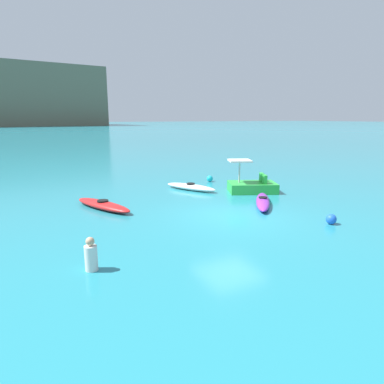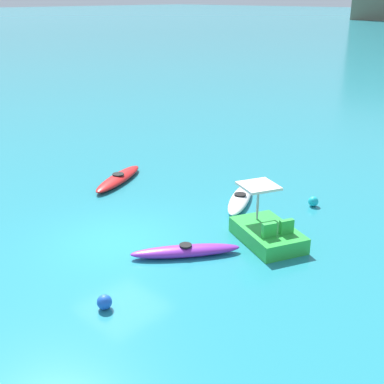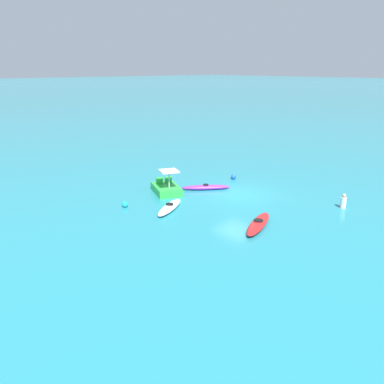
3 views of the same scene
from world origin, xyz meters
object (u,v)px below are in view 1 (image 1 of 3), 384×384
Objects in this scene: kayak_white at (191,187)px; person_near_shore at (91,256)px; buoy_cyan at (210,179)px; buoy_blue at (331,219)px; kayak_purple at (263,201)px; pedal_boat_green at (252,186)px; kayak_red at (103,205)px.

kayak_white is 10.04m from person_near_shore.
buoy_cyan is 0.42× the size of person_near_shore.
buoy_cyan is at bearing 37.54° from kayak_white.
buoy_cyan is (0.26, 9.24, -0.00)m from buoy_blue.
pedal_boat_green reaches higher than kayak_purple.
kayak_red is at bearing 158.03° from kayak_purple.
person_near_shore is at bearing 179.55° from buoy_blue.
buoy_blue is at bearing -0.45° from person_near_shore.
kayak_purple is 7.98× the size of buoy_cyan.
kayak_white is 8.20× the size of buoy_cyan.
kayak_red is 9.08m from buoy_blue.
kayak_red is 3.91× the size of person_near_shore.
kayak_red is 7.89m from buoy_cyan.
person_near_shore reaches higher than kayak_purple.
kayak_white is at bearing -142.46° from buoy_cyan.
buoy_cyan is (-0.49, 3.52, -0.15)m from pedal_boat_green.
kayak_purple is 3.35m from buoy_blue.
buoy_blue is at bearing -76.28° from kayak_white.
buoy_blue is at bearing -40.61° from kayak_red.
buoy_blue reaches higher than kayak_red.
kayak_red is 7.64m from pedal_boat_green.
kayak_purple is (1.40, -4.30, -0.00)m from kayak_white.
buoy_cyan is at bearing 97.87° from pedal_boat_green.
kayak_purple is 1.05× the size of pedal_boat_green.
kayak_red reaches higher than buoy_cyan.
person_near_shore reaches higher than kayak_white.
person_near_shore reaches higher than buoy_blue.
pedal_boat_green is 3.18× the size of person_near_shore.
pedal_boat_green is at bearing 31.51° from person_near_shore.
kayak_white is 0.88× the size of kayak_red.
kayak_red is (-5.03, -1.71, -0.00)m from kayak_white.
pedal_boat_green is 10.82m from person_near_shore.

